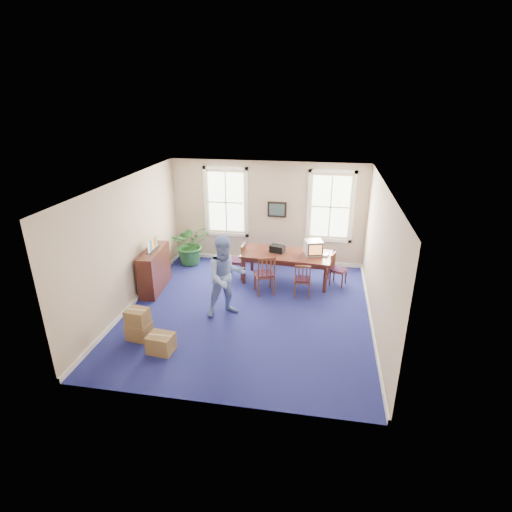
% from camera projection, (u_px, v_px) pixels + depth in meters
% --- Properties ---
extents(floor, '(6.50, 6.50, 0.00)m').
position_uv_depth(floor, '(248.00, 311.00, 9.96)').
color(floor, navy).
rests_on(floor, ground).
extents(ceiling, '(6.50, 6.50, 0.00)m').
position_uv_depth(ceiling, '(247.00, 184.00, 8.74)').
color(ceiling, white).
rests_on(ceiling, ground).
extents(wall_back, '(6.50, 0.00, 6.50)m').
position_uv_depth(wall_back, '(267.00, 213.00, 12.31)').
color(wall_back, tan).
rests_on(wall_back, ground).
extents(wall_front, '(6.50, 0.00, 6.50)m').
position_uv_depth(wall_front, '(209.00, 325.00, 6.39)').
color(wall_front, tan).
rests_on(wall_front, ground).
extents(wall_left, '(0.00, 6.50, 6.50)m').
position_uv_depth(wall_left, '(128.00, 244.00, 9.82)').
color(wall_left, tan).
rests_on(wall_left, ground).
extents(wall_right, '(0.00, 6.50, 6.50)m').
position_uv_depth(wall_right, '(380.00, 260.00, 8.88)').
color(wall_right, tan).
rests_on(wall_right, ground).
extents(baseboard_back, '(6.00, 0.04, 0.12)m').
position_uv_depth(baseboard_back, '(267.00, 260.00, 12.87)').
color(baseboard_back, white).
rests_on(baseboard_back, ground).
extents(baseboard_left, '(0.04, 6.50, 0.12)m').
position_uv_depth(baseboard_left, '(136.00, 299.00, 10.40)').
color(baseboard_left, white).
rests_on(baseboard_left, ground).
extents(baseboard_right, '(0.04, 6.50, 0.12)m').
position_uv_depth(baseboard_right, '(371.00, 320.00, 9.46)').
color(baseboard_right, white).
rests_on(baseboard_right, ground).
extents(window_left, '(1.40, 0.12, 2.20)m').
position_uv_depth(window_left, '(226.00, 202.00, 12.39)').
color(window_left, white).
rests_on(window_left, ground).
extents(window_right, '(1.40, 0.12, 2.20)m').
position_uv_depth(window_right, '(330.00, 207.00, 11.88)').
color(window_right, white).
rests_on(window_right, ground).
extents(wall_picture, '(0.58, 0.06, 0.48)m').
position_uv_depth(wall_picture, '(277.00, 210.00, 12.16)').
color(wall_picture, black).
rests_on(wall_picture, ground).
extents(conference_table, '(2.56, 1.31, 0.85)m').
position_uv_depth(conference_table, '(286.00, 267.00, 11.42)').
color(conference_table, '#4A2017').
rests_on(conference_table, ground).
extents(crt_tv, '(0.57, 0.60, 0.41)m').
position_uv_depth(crt_tv, '(314.00, 247.00, 11.12)').
color(crt_tv, '#B7B7BC').
rests_on(crt_tv, conference_table).
extents(game_console, '(0.21, 0.23, 0.05)m').
position_uv_depth(game_console, '(325.00, 255.00, 11.08)').
color(game_console, white).
rests_on(game_console, conference_table).
extents(equipment_bag, '(0.45, 0.36, 0.20)m').
position_uv_depth(equipment_bag, '(277.00, 249.00, 11.32)').
color(equipment_bag, black).
rests_on(equipment_bag, conference_table).
extents(chair_near_left, '(0.65, 0.65, 1.11)m').
position_uv_depth(chair_near_left, '(264.00, 274.00, 10.68)').
color(chair_near_left, brown).
rests_on(chair_near_left, ground).
extents(chair_near_right, '(0.45, 0.45, 0.96)m').
position_uv_depth(chair_near_right, '(302.00, 279.00, 10.55)').
color(chair_near_right, brown).
rests_on(chair_near_right, ground).
extents(chair_end_left, '(0.49, 0.49, 1.04)m').
position_uv_depth(chair_end_left, '(236.00, 261.00, 11.62)').
color(chair_end_left, brown).
rests_on(chair_end_left, ground).
extents(chair_end_right, '(0.52, 0.52, 0.91)m').
position_uv_depth(chair_end_right, '(339.00, 270.00, 11.18)').
color(chair_end_right, brown).
rests_on(chair_end_right, ground).
extents(man, '(1.23, 1.16, 2.01)m').
position_uv_depth(man, '(226.00, 277.00, 9.46)').
color(man, '#738DC9').
rests_on(man, ground).
extents(credenza, '(0.55, 1.55, 1.19)m').
position_uv_depth(credenza, '(154.00, 269.00, 10.88)').
color(credenza, '#4A2017').
rests_on(credenza, ground).
extents(brochure_rack, '(0.18, 0.78, 0.34)m').
position_uv_depth(brochure_rack, '(152.00, 243.00, 10.59)').
color(brochure_rack, '#99999E').
rests_on(brochure_rack, credenza).
extents(potted_plant, '(1.47, 1.38, 1.31)m').
position_uv_depth(potted_plant, '(191.00, 244.00, 12.50)').
color(potted_plant, '#225C27').
rests_on(potted_plant, ground).
extents(cardboard_boxes, '(1.52, 1.52, 0.76)m').
position_uv_depth(cardboard_boxes, '(148.00, 322.00, 8.77)').
color(cardboard_boxes, olive).
rests_on(cardboard_boxes, ground).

